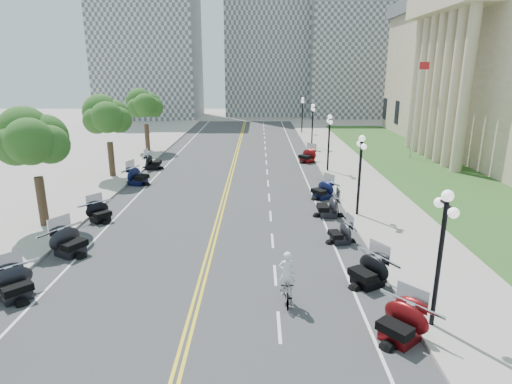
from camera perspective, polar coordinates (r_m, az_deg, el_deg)
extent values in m
plane|color=gray|center=(23.22, -5.76, -6.45)|extent=(160.00, 160.00, 0.00)
cube|color=#333335|center=(32.65, -3.94, 0.27)|extent=(16.00, 90.00, 0.01)
cube|color=yellow|center=(32.65, -4.15, 0.28)|extent=(0.12, 90.00, 0.00)
cube|color=yellow|center=(32.64, -3.73, 0.28)|extent=(0.12, 90.00, 0.00)
cube|color=white|center=(32.79, 7.28, 0.26)|extent=(0.12, 90.00, 0.00)
cube|color=white|center=(33.74, -14.85, 0.30)|extent=(0.12, 90.00, 0.00)
cube|color=white|center=(16.01, 3.10, -17.49)|extent=(0.12, 2.00, 0.00)
cube|color=white|center=(19.46, 2.57, -10.98)|extent=(0.12, 2.00, 0.00)
cube|color=white|center=(23.10, 2.21, -6.47)|extent=(0.12, 2.00, 0.00)
cube|color=white|center=(26.84, 1.95, -3.20)|extent=(0.12, 2.00, 0.00)
cube|color=white|center=(30.64, 1.76, -0.74)|extent=(0.12, 2.00, 0.00)
cube|color=white|center=(34.49, 1.61, 1.18)|extent=(0.12, 2.00, 0.00)
cube|color=white|center=(38.37, 1.49, 2.71)|extent=(0.12, 2.00, 0.00)
cube|color=white|center=(42.27, 1.40, 3.95)|extent=(0.12, 2.00, 0.00)
cube|color=white|center=(46.19, 1.31, 4.99)|extent=(0.12, 2.00, 0.00)
cube|color=white|center=(50.12, 1.25, 5.87)|extent=(0.12, 2.00, 0.00)
cube|color=white|center=(54.06, 1.19, 6.61)|extent=(0.12, 2.00, 0.00)
cube|color=white|center=(58.01, 1.14, 7.26)|extent=(0.12, 2.00, 0.00)
cube|color=white|center=(61.97, 1.09, 7.82)|extent=(0.12, 2.00, 0.00)
cube|color=white|center=(65.93, 1.05, 8.32)|extent=(0.12, 2.00, 0.00)
cube|color=white|center=(69.89, 1.02, 8.76)|extent=(0.12, 2.00, 0.00)
cube|color=white|center=(73.86, 0.99, 9.15)|extent=(0.12, 2.00, 0.00)
cube|color=#9E9991|center=(33.51, 14.26, 0.34)|extent=(5.00, 90.00, 0.15)
cube|color=#9E9991|center=(35.02, -21.34, 0.40)|extent=(5.00, 90.00, 0.15)
cube|color=#356023|center=(43.01, 20.89, 3.16)|extent=(9.00, 60.00, 0.10)
cube|color=gray|center=(85.91, -14.10, 18.34)|extent=(18.00, 14.00, 26.00)
cube|color=gray|center=(89.55, 1.48, 19.96)|extent=(16.00, 12.00, 30.00)
cube|color=gray|center=(88.54, 13.77, 16.98)|extent=(20.00, 14.00, 22.00)
imported|color=#A51414|center=(17.17, 4.08, -13.05)|extent=(0.52, 1.72, 1.03)
imported|color=silver|center=(16.52, 4.18, -8.71)|extent=(0.67, 0.44, 1.84)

